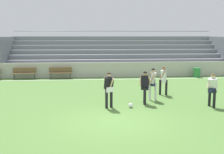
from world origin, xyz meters
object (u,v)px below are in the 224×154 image
object	(u,v)px
bench_near_bin	(24,72)
soccer_ball	(131,105)
trash_bin	(197,72)
player_white_wide_right	(212,87)
player_dark_deep_cover	(145,85)
player_white_trailing_run	(163,78)
bench_centre_sideline	(60,72)
player_dark_dropping_back	(109,87)
player_white_pressing_high	(153,81)
bleacher_stand	(117,54)

from	to	relation	value
bench_near_bin	soccer_ball	world-z (taller)	bench_near_bin
bench_near_bin	trash_bin	distance (m)	13.88
player_white_wide_right	soccer_ball	distance (m)	3.98
player_dark_deep_cover	player_white_trailing_run	distance (m)	2.51
bench_centre_sideline	bench_near_bin	bearing A→B (deg)	180.00
player_dark_dropping_back	player_white_wide_right	size ratio (longest dim) A/B	1.05
player_white_pressing_high	soccer_ball	distance (m)	2.17
trash_bin	player_white_trailing_run	bearing A→B (deg)	-125.15
player_white_pressing_high	soccer_ball	xyz separation A→B (m)	(-1.39, -1.40, -0.91)
bench_centre_sideline	bleacher_stand	bearing A→B (deg)	37.12
player_dark_deep_cover	soccer_ball	size ratio (longest dim) A/B	7.49
player_dark_dropping_back	player_white_trailing_run	bearing A→B (deg)	38.16
player_white_wide_right	soccer_ball	size ratio (longest dim) A/B	7.35
bleacher_stand	bench_centre_sideline	world-z (taller)	bleacher_stand
bench_centre_sideline	player_white_pressing_high	distance (m)	9.75
bench_centre_sideline	player_white_pressing_high	bearing A→B (deg)	-55.14
player_dark_deep_cover	player_white_wide_right	bearing A→B (deg)	-15.64
bench_near_bin	player_white_wide_right	bearing A→B (deg)	-41.48
player_dark_dropping_back	player_white_wide_right	bearing A→B (deg)	-3.04
trash_bin	player_white_wide_right	world-z (taller)	player_white_wide_right
player_white_pressing_high	player_dark_dropping_back	bearing A→B (deg)	-150.81
trash_bin	player_dark_dropping_back	size ratio (longest dim) A/B	0.45
bench_near_bin	player_white_pressing_high	size ratio (longest dim) A/B	1.06
bleacher_stand	trash_bin	size ratio (longest dim) A/B	25.82
bench_centre_sideline	soccer_ball	distance (m)	10.29
player_white_trailing_run	player_dark_deep_cover	bearing A→B (deg)	-126.53
bench_centre_sideline	player_dark_deep_cover	xyz separation A→B (m)	(4.99, -8.74, 0.43)
bleacher_stand	player_dark_deep_cover	xyz separation A→B (m)	(0.12, -12.42, -0.74)
player_white_wide_right	player_dark_deep_cover	bearing A→B (deg)	164.36
player_dark_dropping_back	player_white_wide_right	xyz separation A→B (m)	(4.91, -0.26, -0.06)
bench_near_bin	soccer_ball	bearing A→B (deg)	-53.39
bleacher_stand	player_white_trailing_run	distance (m)	10.56
bleacher_stand	player_white_wide_right	bearing A→B (deg)	-76.47
bench_centre_sideline	player_dark_dropping_back	size ratio (longest dim) A/B	1.06
bench_centre_sideline	player_dark_deep_cover	size ratio (longest dim) A/B	1.09
bench_centre_sideline	player_white_pressing_high	size ratio (longest dim) A/B	1.06
bench_centre_sideline	player_white_pressing_high	world-z (taller)	player_white_pressing_high
bleacher_stand	player_dark_deep_cover	distance (m)	12.45
player_white_wide_right	trash_bin	bearing A→B (deg)	72.21
bench_near_bin	player_white_wide_right	world-z (taller)	player_white_wide_right
trash_bin	soccer_ball	bearing A→B (deg)	-126.87
bench_centre_sideline	player_dark_dropping_back	distance (m)	9.87
player_dark_dropping_back	soccer_ball	distance (m)	1.37
bench_centre_sideline	player_white_wide_right	distance (m)	12.55
bleacher_stand	player_white_pressing_high	world-z (taller)	bleacher_stand
player_white_pressing_high	bleacher_stand	bearing A→B (deg)	93.43
player_white_pressing_high	player_white_trailing_run	xyz separation A→B (m)	(0.91, 1.27, -0.03)
player_dark_dropping_back	player_white_trailing_run	size ratio (longest dim) A/B	1.02
bleacher_stand	player_white_pressing_high	distance (m)	11.72
player_white_wide_right	player_white_pressing_high	xyz separation A→B (m)	(-2.50, 1.61, 0.06)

